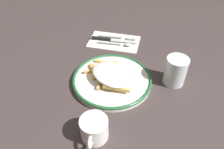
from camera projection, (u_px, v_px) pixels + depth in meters
The scene contains 9 objects.
ground_plane at pixel (112, 82), 0.80m from camera, with size 2.60×2.60×0.00m, color #3B3030.
plate at pixel (112, 79), 0.79m from camera, with size 0.29×0.29×0.02m.
fries_heap at pixel (111, 74), 0.77m from camera, with size 0.19×0.21×0.04m.
napkin at pixel (114, 41), 0.99m from camera, with size 0.14×0.23×0.01m, color silver.
fork at pixel (118, 37), 1.01m from camera, with size 0.02×0.18×0.01m.
knife at pixel (110, 39), 0.99m from camera, with size 0.02×0.21×0.01m.
spoon at pixel (121, 44), 0.96m from camera, with size 0.02×0.15×0.01m.
water_glass at pixel (175, 71), 0.76m from camera, with size 0.08×0.08×0.11m, color silver.
coffee_mug at pixel (94, 129), 0.60m from camera, with size 0.10×0.08×0.07m.
Camera 1 is at (0.57, 0.10, 0.55)m, focal length 34.52 mm.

